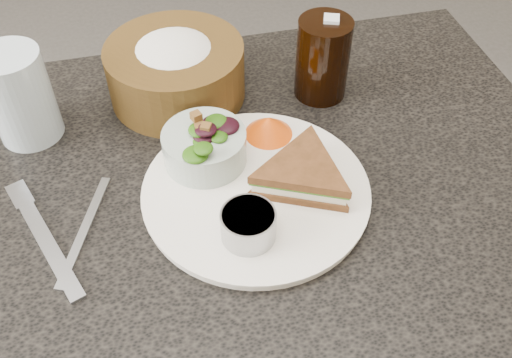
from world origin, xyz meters
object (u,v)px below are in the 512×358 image
object	(u,v)px
dressing_ramekin	(248,225)
cola_glass	(323,55)
sandwich	(303,174)
bread_basket	(175,63)
dinner_plate	(256,192)
salad_bowl	(204,142)
dining_table	(224,336)
water_glass	(20,96)

from	to	relation	value
dressing_ramekin	cola_glass	size ratio (longest dim) A/B	0.49
sandwich	bread_basket	bearing A→B (deg)	143.13
dinner_plate	salad_bowl	world-z (taller)	salad_bowl
bread_basket	cola_glass	size ratio (longest dim) A/B	1.51
dining_table	dressing_ramekin	xyz separation A→B (m)	(0.03, -0.08, 0.41)
dinner_plate	cola_glass	xyz separation A→B (m)	(0.14, 0.18, 0.06)
cola_glass	water_glass	size ratio (longest dim) A/B	1.02
cola_glass	water_glass	bearing A→B (deg)	179.09
cola_glass	water_glass	xyz separation A→B (m)	(-0.43, 0.01, -0.00)
cola_glass	water_glass	world-z (taller)	cola_glass
cola_glass	dressing_ramekin	bearing A→B (deg)	-123.78
dressing_ramekin	bread_basket	size ratio (longest dim) A/B	0.32
dining_table	dinner_plate	xyz separation A→B (m)	(0.06, -0.01, 0.38)
salad_bowl	bread_basket	distance (m)	0.16
dinner_plate	bread_basket	distance (m)	0.24
dinner_plate	bread_basket	xyz separation A→B (m)	(-0.07, 0.23, 0.05)
dining_table	water_glass	xyz separation A→B (m)	(-0.23, 0.18, 0.44)
sandwich	dressing_ramekin	xyz separation A→B (m)	(-0.08, -0.06, 0.00)
cola_glass	salad_bowl	bearing A→B (deg)	-149.26
dressing_ramekin	salad_bowl	bearing A→B (deg)	101.31
sandwich	dressing_ramekin	distance (m)	0.11
salad_bowl	water_glass	size ratio (longest dim) A/B	0.83
dining_table	dinner_plate	size ratio (longest dim) A/B	3.48
cola_glass	sandwich	bearing A→B (deg)	-114.13
sandwich	bread_basket	world-z (taller)	bread_basket
dining_table	salad_bowl	size ratio (longest dim) A/B	9.11
salad_bowl	dressing_ramekin	bearing A→B (deg)	-78.69
bread_basket	dressing_ramekin	bearing A→B (deg)	-82.05
sandwich	bread_basket	size ratio (longest dim) A/B	0.72
bread_basket	water_glass	xyz separation A→B (m)	(-0.21, -0.04, 0.01)
dinner_plate	salad_bowl	size ratio (longest dim) A/B	2.62
sandwich	salad_bowl	bearing A→B (deg)	171.65
bread_basket	cola_glass	world-z (taller)	cola_glass
dressing_ramekin	bread_basket	world-z (taller)	bread_basket
dinner_plate	water_glass	xyz separation A→B (m)	(-0.28, 0.19, 0.06)
dressing_ramekin	water_glass	world-z (taller)	water_glass
dining_table	water_glass	bearing A→B (deg)	141.55
dinner_plate	cola_glass	world-z (taller)	cola_glass
dinner_plate	salad_bowl	bearing A→B (deg)	129.03
dinner_plate	cola_glass	distance (m)	0.24
bread_basket	water_glass	distance (m)	0.22
salad_bowl	water_glass	xyz separation A→B (m)	(-0.23, 0.12, 0.02)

